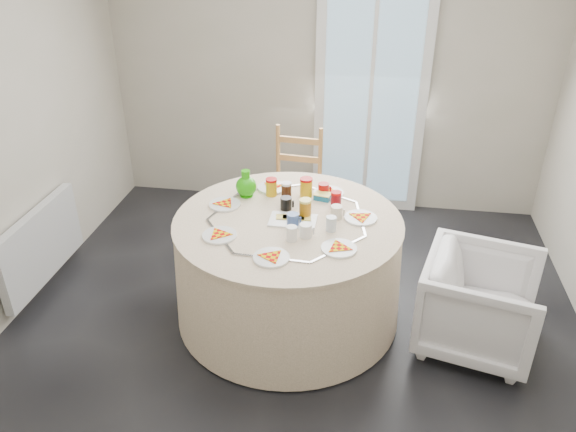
# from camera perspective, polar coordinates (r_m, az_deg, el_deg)

# --- Properties ---
(floor) EXTENTS (4.00, 4.00, 0.00)m
(floor) POSITION_cam_1_polar(r_m,az_deg,el_deg) (4.00, 0.61, -11.40)
(floor) COLOR black
(floor) RESTS_ON ground
(wall_back) EXTENTS (4.00, 0.02, 2.60)m
(wall_back) POSITION_cam_1_polar(r_m,az_deg,el_deg) (5.20, 4.04, 14.50)
(wall_back) COLOR #BCB5A3
(wall_back) RESTS_ON floor
(glass_door) EXTENTS (1.00, 0.08, 2.10)m
(glass_door) POSITION_cam_1_polar(r_m,az_deg,el_deg) (5.20, 8.37, 11.41)
(glass_door) COLOR silver
(glass_door) RESTS_ON floor
(radiator) EXTENTS (0.07, 1.00, 0.55)m
(radiator) POSITION_cam_1_polar(r_m,az_deg,el_deg) (4.57, -23.81, -2.71)
(radiator) COLOR silver
(radiator) RESTS_ON floor
(table) EXTENTS (1.57, 1.57, 0.80)m
(table) POSITION_cam_1_polar(r_m,az_deg,el_deg) (3.92, 0.00, -5.44)
(table) COLOR #FEE0BE
(table) RESTS_ON floor
(wooden_chair) EXTENTS (0.47, 0.45, 0.98)m
(wooden_chair) POSITION_cam_1_polar(r_m,az_deg,el_deg) (4.81, 0.62, 2.80)
(wooden_chair) COLOR #C27D4C
(wooden_chair) RESTS_ON floor
(armchair) EXTENTS (0.81, 0.84, 0.73)m
(armchair) POSITION_cam_1_polar(r_m,az_deg,el_deg) (3.85, 19.03, -7.73)
(armchair) COLOR white
(armchair) RESTS_ON floor
(place_settings) EXTENTS (1.51, 1.51, 0.02)m
(place_settings) POSITION_cam_1_polar(r_m,az_deg,el_deg) (3.71, 0.00, -0.41)
(place_settings) COLOR white
(place_settings) RESTS_ON table
(jar_cluster) EXTENTS (0.57, 0.34, 0.16)m
(jar_cluster) POSITION_cam_1_polar(r_m,az_deg,el_deg) (3.93, 1.37, 2.16)
(jar_cluster) COLOR maroon
(jar_cluster) RESTS_ON table
(butter_tub) EXTENTS (0.13, 0.11, 0.05)m
(butter_tub) POSITION_cam_1_polar(r_m,az_deg,el_deg) (3.97, 3.53, 1.86)
(butter_tub) COLOR #126089
(butter_tub) RESTS_ON table
(green_pitcher) EXTENTS (0.17, 0.17, 0.19)m
(green_pitcher) POSITION_cam_1_polar(r_m,az_deg,el_deg) (3.99, -4.29, 3.31)
(green_pitcher) COLOR #22A809
(green_pitcher) RESTS_ON table
(cheese_platter) EXTENTS (0.31, 0.20, 0.04)m
(cheese_platter) POSITION_cam_1_polar(r_m,az_deg,el_deg) (3.69, 0.50, -0.55)
(cheese_platter) COLOR white
(cheese_platter) RESTS_ON table
(mugs_glasses) EXTENTS (0.75, 0.75, 0.11)m
(mugs_glasses) POSITION_cam_1_polar(r_m,az_deg,el_deg) (3.70, 2.25, 0.14)
(mugs_glasses) COLOR gray
(mugs_glasses) RESTS_ON table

